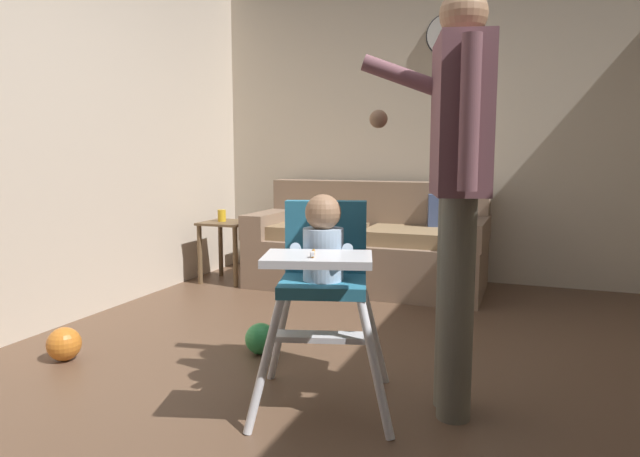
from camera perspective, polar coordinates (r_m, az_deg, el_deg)
ground at (r=2.69m, az=2.22°, el=-17.64°), size 5.65×6.91×0.10m
wall_far at (r=5.06m, az=12.20°, el=10.40°), size 4.85×0.06×2.72m
wall_left at (r=3.85m, az=-26.94°, el=10.74°), size 0.06×5.91×2.72m
couch at (r=4.71m, az=4.95°, el=-1.82°), size 1.90×0.86×0.86m
high_chair at (r=2.40m, az=0.35°, el=-3.46°), size 0.74×0.83×0.93m
adult_standing at (r=2.36m, az=13.62°, el=4.66°), size 0.59×0.49×1.73m
toy_ball at (r=3.36m, az=-24.38°, el=-10.55°), size 0.18×0.18×0.18m
toy_ball_second at (r=3.18m, az=-6.01°, el=-10.97°), size 0.17×0.17×0.17m
side_table at (r=4.91m, az=-9.31°, el=-0.93°), size 0.40×0.40×0.52m
sippy_cup at (r=4.91m, az=-9.86°, el=1.29°), size 0.07×0.07×0.10m
wall_clock at (r=5.10m, az=12.69°, el=18.49°), size 0.36×0.04×0.36m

